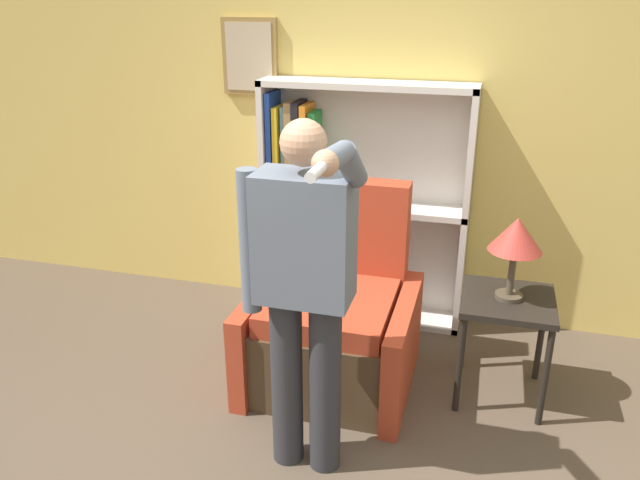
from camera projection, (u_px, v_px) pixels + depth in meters
wall_back at (390, 114)px, 4.09m from camera, size 8.00×0.11×2.80m
bookcase at (337, 204)px, 4.25m from camera, size 1.38×0.28×1.63m
armchair at (334, 322)px, 3.65m from camera, size 0.93×0.90×1.14m
person_standing at (304, 285)px, 2.72m from camera, size 0.56×0.78×1.70m
side_table at (506, 314)px, 3.40m from camera, size 0.49×0.49×0.62m
table_lamp at (516, 237)px, 3.24m from camera, size 0.28×0.28×0.46m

